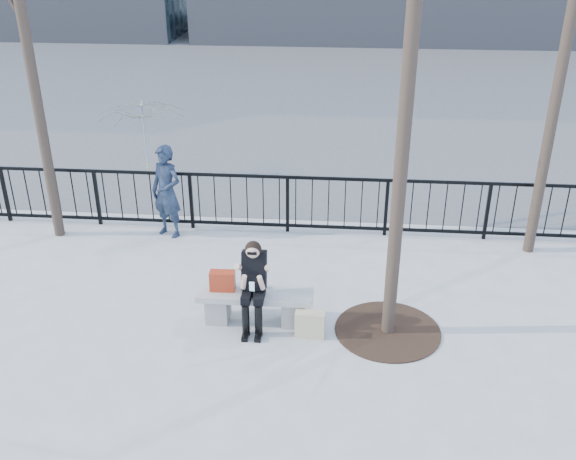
{
  "coord_description": "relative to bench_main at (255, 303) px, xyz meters",
  "views": [
    {
      "loc": [
        1.15,
        -7.75,
        5.29
      ],
      "look_at": [
        0.4,
        0.8,
        1.1
      ],
      "focal_mm": 40.0,
      "sensor_mm": 36.0,
      "label": 1
    }
  ],
  "objects": [
    {
      "name": "shopping_bag",
      "position": [
        0.8,
        -0.32,
        -0.11
      ],
      "size": [
        0.42,
        0.17,
        0.39
      ],
      "primitive_type": "cube",
      "rotation": [
        0.0,
        0.0,
        -0.04
      ],
      "color": "beige",
      "rests_on": "ground"
    },
    {
      "name": "seated_woman",
      "position": [
        0.0,
        -0.16,
        0.37
      ],
      "size": [
        0.5,
        0.64,
        1.34
      ],
      "color": "black",
      "rests_on": "ground"
    },
    {
      "name": "handbag",
      "position": [
        -0.47,
        0.02,
        0.34
      ],
      "size": [
        0.36,
        0.18,
        0.29
      ],
      "primitive_type": "cube",
      "rotation": [
        0.0,
        0.0,
        0.03
      ],
      "color": "#A02B13",
      "rests_on": "bench_main"
    },
    {
      "name": "tree_grate",
      "position": [
        1.9,
        -0.1,
        -0.29
      ],
      "size": [
        1.5,
        1.5,
        0.02
      ],
      "primitive_type": "cylinder",
      "color": "black",
      "rests_on": "ground"
    },
    {
      "name": "railing",
      "position": [
        0.0,
        3.0,
        0.25
      ],
      "size": [
        14.0,
        0.06,
        1.1
      ],
      "color": "black",
      "rests_on": "ground"
    },
    {
      "name": "ground",
      "position": [
        0.0,
        0.0,
        -0.3
      ],
      "size": [
        120.0,
        120.0,
        0.0
      ],
      "primitive_type": "plane",
      "color": "gray",
      "rests_on": "ground"
    },
    {
      "name": "standing_man",
      "position": [
        -1.95,
        2.67,
        0.55
      ],
      "size": [
        0.74,
        0.64,
        1.71
      ],
      "primitive_type": "imported",
      "rotation": [
        0.0,
        0.0,
        -0.44
      ],
      "color": "black",
      "rests_on": "ground"
    },
    {
      "name": "vendor_umbrella",
      "position": [
        -3.23,
        5.58,
        0.57
      ],
      "size": [
        2.3,
        2.33,
        1.74
      ],
      "primitive_type": "imported",
      "rotation": [
        0.0,
        0.0,
        -0.24
      ],
      "color": "yellow",
      "rests_on": "ground"
    },
    {
      "name": "street_surface",
      "position": [
        0.0,
        15.0,
        -0.3
      ],
      "size": [
        60.0,
        23.0,
        0.01
      ],
      "primitive_type": "cube",
      "color": "#474747",
      "rests_on": "ground"
    },
    {
      "name": "bench_main",
      "position": [
        0.0,
        0.0,
        0.0
      ],
      "size": [
        1.65,
        0.46,
        0.49
      ],
      "color": "slate",
      "rests_on": "ground"
    }
  ]
}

